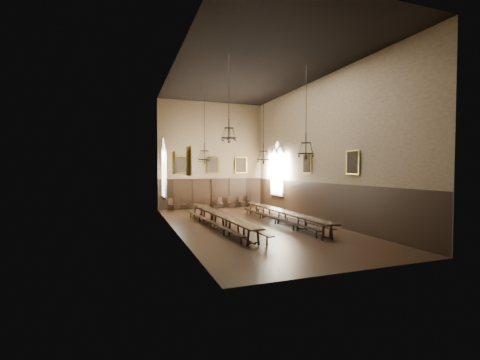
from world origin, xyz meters
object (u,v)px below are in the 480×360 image
chandelier_front_left (229,131)px  chair_4 (221,205)px  bench_right_outer (287,219)px  bench_left_inner (226,221)px  chair_0 (171,207)px  chandelier_back_right (263,155)px  chair_1 (183,207)px  chandelier_front_right (306,148)px  chair_5 (230,205)px  bench_left_outer (210,224)px  bench_right_inner (275,220)px  chair_2 (197,206)px  chair_7 (251,203)px  chair_3 (207,206)px  chair_6 (242,204)px  table_left (219,220)px  chandelier_back_left (204,154)px  table_right (282,217)px

chandelier_front_left → chair_4: bearing=75.7°
bench_right_outer → bench_left_inner: bearing=179.2°
chair_0 → chandelier_back_right: 9.22m
chair_1 → chandelier_front_right: bearing=-59.0°
chair_4 → chair_5: chair_5 is taller
chair_5 → chandelier_front_left: (-3.63, -10.84, 4.91)m
bench_right_outer → bench_left_outer: bearing=-178.8°
bench_right_inner → chair_2: chair_2 is taller
bench_right_outer → chair_0: size_ratio=9.44×
bench_right_outer → chair_0: (-5.95, 8.46, 0.03)m
chair_0 → chair_1: size_ratio=1.02×
bench_left_inner → chandelier_front_right: bearing=-30.8°
bench_left_inner → bench_right_outer: 3.97m
bench_right_outer → chair_7: 8.56m
chandelier_back_right → chair_5: bearing=92.2°
bench_left_outer → chair_1: (-0.10, 8.51, 0.02)m
chair_3 → chandelier_front_right: (2.88, -10.68, 4.24)m
bench_left_outer → chair_0: (-1.00, 8.57, 0.02)m
chandelier_back_right → bench_right_outer: bearing=-69.9°
bench_left_outer → chair_6: chair_6 is taller
chair_0 → chair_6: size_ratio=0.97×
bench_right_outer → chair_6: 8.50m
chair_5 → chair_4: bearing=-179.3°
chair_4 → chandelier_back_right: chandelier_back_right is taller
table_left → chandelier_back_left: (-0.26, 2.44, 3.90)m
chandelier_front_right → bench_left_inner: bearing=149.2°
bench_left_outer → chair_7: 10.44m
table_right → chair_1: bearing=118.2°
bench_right_outer → bench_right_inner: bearing=-170.2°
bench_left_inner → bench_right_outer: bearing=-0.8°
chair_1 → bench_left_inner: bearing=-76.5°
table_right → chandelier_back_right: chandelier_back_right is taller
bench_left_outer → bench_left_inner: bearing=9.4°
chandelier_front_left → table_left: bearing=85.5°
chair_4 → chandelier_back_left: 7.75m
chair_5 → chandelier_back_left: chandelier_back_left is taller
chair_6 → chandelier_back_left: (-4.77, -6.10, 4.00)m
chair_7 → chandelier_back_left: chandelier_back_left is taller
chair_1 → chair_2: 1.17m
bench_left_inner → chandelier_back_right: (3.23, 1.95, 4.00)m
chandelier_front_left → chandelier_front_right: (4.51, 0.21, -0.70)m
table_right → chair_4: 8.65m
bench_left_inner → bench_right_inner: size_ratio=1.16×
table_left → chair_2: bearing=86.3°
chair_2 → chair_6: 3.97m
chandelier_back_right → bench_right_inner: bearing=-94.8°
bench_left_outer → bench_left_inner: (0.98, 0.16, 0.04)m
chair_2 → chair_4: 2.03m
bench_right_inner → chair_6: chair_6 is taller
table_left → chair_5: chair_5 is taller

